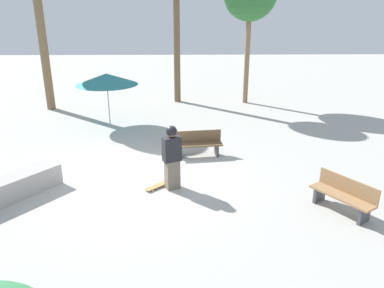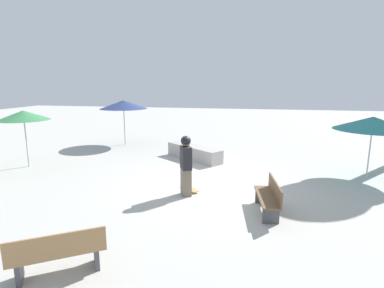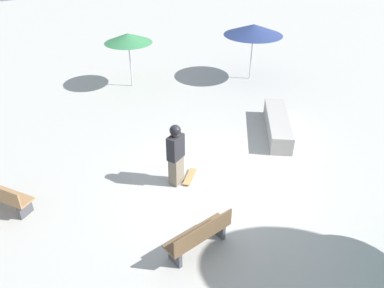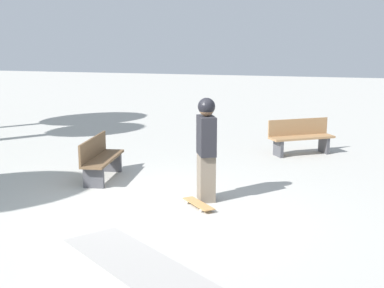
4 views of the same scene
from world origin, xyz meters
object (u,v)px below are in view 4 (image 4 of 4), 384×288
at_px(bench_far, 100,159).
at_px(skater_main, 206,146).
at_px(bench_near, 301,137).
at_px(skateboard, 198,204).

bearing_deg(bench_far, skater_main, 64.13).
distance_m(skater_main, bench_near, 4.44).
bearing_deg(bench_far, skateboard, 55.35).
bearing_deg(skateboard, bench_far, -160.39).
relative_size(skater_main, bench_near, 1.15).
distance_m(skateboard, bench_near, 4.83).
xyz_separation_m(skateboard, bench_near, (1.37, 4.62, 0.37)).
bearing_deg(skater_main, skateboard, -29.46).
relative_size(skater_main, bench_far, 1.10).
relative_size(skater_main, skateboard, 2.51).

